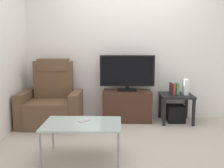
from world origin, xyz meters
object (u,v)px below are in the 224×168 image
object	(u,v)px
subwoofer_box	(176,113)
coffee_table	(82,125)
book_leftmost	(171,89)
book_middle	(174,89)
side_table	(176,99)
cell_phone	(84,121)
book_rightmost	(177,89)
tv_stand	(127,106)
recliner_armchair	(51,102)
television	(127,72)
game_console	(185,87)

from	to	relation	value
subwoofer_box	coffee_table	size ratio (longest dim) A/B	0.32
book_leftmost	book_middle	bearing A→B (deg)	0.00
side_table	cell_phone	xyz separation A→B (m)	(-1.39, -1.43, 0.03)
subwoofer_box	book_rightmost	bearing A→B (deg)	-71.02
cell_phone	subwoofer_box	bearing A→B (deg)	82.87
tv_stand	recliner_armchair	distance (m)	1.28
television	book_rightmost	world-z (taller)	television
tv_stand	book_rightmost	size ratio (longest dim) A/B	4.24
tv_stand	recliner_armchair	bearing A→B (deg)	-168.58
tv_stand	book_leftmost	size ratio (longest dim) A/B	4.11
subwoofer_box	book_rightmost	world-z (taller)	book_rightmost
book_middle	cell_phone	distance (m)	1.95
television	recliner_armchair	bearing A→B (deg)	-167.76
side_table	book_leftmost	distance (m)	0.21
game_console	coffee_table	bearing A→B (deg)	-135.51
recliner_armchair	book_rightmost	bearing A→B (deg)	1.18
book_rightmost	cell_phone	distance (m)	1.99
tv_stand	recliner_armchair	xyz separation A→B (m)	(-1.26, -0.25, 0.11)
subwoofer_box	cell_phone	world-z (taller)	cell_phone
book_rightmost	game_console	world-z (taller)	game_console
tv_stand	television	bearing A→B (deg)	90.00
tv_stand	book_middle	xyz separation A→B (m)	(0.79, -0.07, 0.31)
tv_stand	game_console	size ratio (longest dim) A/B	3.22
side_table	game_console	xyz separation A→B (m)	(0.15, 0.01, 0.21)
recliner_armchair	game_console	xyz separation A→B (m)	(2.24, 0.22, 0.24)
television	book_leftmost	bearing A→B (deg)	-6.59
book_leftmost	coffee_table	xyz separation A→B (m)	(-1.30, -1.49, -0.18)
tv_stand	book_rightmost	xyz separation A→B (m)	(0.84, -0.07, 0.31)
subwoofer_box	book_middle	xyz separation A→B (m)	(-0.05, -0.02, 0.43)
subwoofer_box	game_console	size ratio (longest dim) A/B	1.11
tv_stand	book_leftmost	distance (m)	0.81
coffee_table	game_console	bearing A→B (deg)	44.49
television	coffee_table	bearing A→B (deg)	-109.69
subwoofer_box	coffee_table	world-z (taller)	coffee_table
tv_stand	side_table	xyz separation A→B (m)	(0.84, -0.05, 0.14)
recliner_armchair	book_leftmost	bearing A→B (deg)	1.46
side_table	coffee_table	distance (m)	2.06
tv_stand	television	distance (m)	0.59
television	book_leftmost	distance (m)	0.79
book_leftmost	book_middle	distance (m)	0.05
subwoofer_box	cell_phone	xyz separation A→B (m)	(-1.39, -1.43, 0.28)
television	side_table	size ratio (longest dim) A/B	1.73
subwoofer_box	game_console	world-z (taller)	game_console
recliner_armchair	book_middle	size ratio (longest dim) A/B	5.68
subwoofer_box	television	bearing A→B (deg)	175.54
recliner_armchair	coffee_table	xyz separation A→B (m)	(0.69, -1.30, 0.02)
television	book_rightmost	size ratio (longest dim) A/B	4.76
book_leftmost	book_rightmost	world-z (taller)	book_leftmost
book_rightmost	subwoofer_box	bearing A→B (deg)	108.98
coffee_table	cell_phone	xyz separation A→B (m)	(0.01, 0.08, 0.03)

